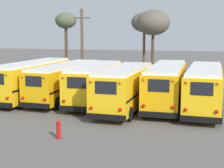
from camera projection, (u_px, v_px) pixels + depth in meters
name	position (u px, v px, depth m)	size (l,w,h in m)	color
ground_plane	(111.00, 105.00, 27.13)	(160.00, 160.00, 0.00)	#5B5956
school_bus_0	(33.00, 79.00, 29.31)	(2.81, 10.33, 3.20)	yellow
school_bus_1	(66.00, 80.00, 29.00)	(2.94, 10.48, 3.03)	#E5A00C
school_bus_2	(95.00, 82.00, 27.70)	(2.88, 9.54, 3.09)	yellow
school_bus_3	(125.00, 87.00, 25.39)	(2.79, 9.60, 3.13)	yellow
school_bus_4	(167.00, 84.00, 26.57)	(2.72, 10.70, 3.18)	#E5A00C
school_bus_5	(204.00, 87.00, 25.20)	(2.74, 10.41, 3.17)	yellow
utility_pole	(82.00, 45.00, 37.95)	(1.80, 0.32, 8.21)	brown
bare_tree_1	(144.00, 23.00, 45.37)	(3.49, 3.49, 8.27)	brown
bare_tree_2	(66.00, 22.00, 46.95)	(2.90, 2.90, 8.33)	#473323
bare_tree_3	(153.00, 23.00, 41.17)	(4.05, 4.05, 8.33)	#473323
fence_line	(130.00, 80.00, 33.77)	(22.26, 0.06, 1.42)	#939399
fire_hydrant	(59.00, 129.00, 18.45)	(0.24, 0.24, 1.03)	#B21414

